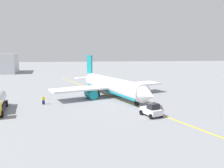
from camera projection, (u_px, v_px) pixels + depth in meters
ground_plane at (112, 97)px, 49.95m from camera, size 400.00×400.00×0.00m
airplane at (111, 86)px, 50.03m from camera, size 30.48×27.64×9.49m
pushback_tug at (152, 110)px, 34.43m from camera, size 4.05×3.25×2.20m
refueling_worker at (43, 100)px, 42.40m from camera, size 0.54×0.62×1.71m
safety_cone_nose at (142, 112)px, 35.59m from camera, size 0.61×0.61×0.67m
safety_cone_wingtip at (160, 107)px, 38.93m from camera, size 0.52×0.52×0.58m
distant_hangar at (0, 63)px, 108.97m from camera, size 26.22×19.55×9.76m
taxi_line_marking at (112, 97)px, 49.95m from camera, size 79.73×29.01×0.01m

